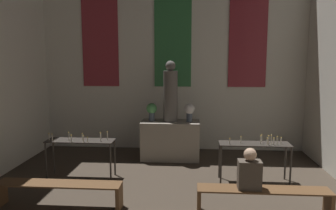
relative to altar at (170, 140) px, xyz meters
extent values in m
cube|color=silver|center=(0.00, 1.00, 2.22)|extent=(7.23, 0.12, 5.39)
cube|color=maroon|center=(-1.96, 0.92, 2.76)|extent=(0.98, 0.03, 3.02)
cube|color=#33723F|center=(0.00, 0.92, 2.76)|extent=(0.98, 0.03, 3.02)
cube|color=maroon|center=(1.96, 0.92, 2.76)|extent=(0.98, 0.03, 3.02)
cube|color=gray|center=(0.00, 0.00, 0.00)|extent=(1.42, 0.68, 0.95)
cylinder|color=#5B5651|center=(0.00, 0.00, 1.09)|extent=(0.35, 0.35, 1.23)
sphere|color=#5B5651|center=(0.00, 0.00, 1.83)|extent=(0.24, 0.24, 0.24)
cylinder|color=#4C5666|center=(-0.46, 0.00, 0.59)|extent=(0.14, 0.14, 0.22)
sphere|color=#4C9351|center=(-0.46, 0.00, 0.79)|extent=(0.26, 0.26, 0.26)
cylinder|color=#4C5666|center=(0.46, 0.00, 0.59)|extent=(0.14, 0.14, 0.22)
sphere|color=silver|center=(0.46, 0.00, 0.79)|extent=(0.26, 0.26, 0.26)
cube|color=#332D28|center=(-1.78, -1.42, 0.31)|extent=(1.40, 0.43, 0.02)
cylinder|color=#332D28|center=(-2.45, -1.60, -0.08)|extent=(0.04, 0.04, 0.78)
cylinder|color=#332D28|center=(-1.11, -1.60, -0.08)|extent=(0.04, 0.04, 0.78)
cylinder|color=#332D28|center=(-2.45, -1.23, -0.08)|extent=(0.04, 0.04, 0.78)
cylinder|color=#332D28|center=(-1.11, -1.23, -0.08)|extent=(0.04, 0.04, 0.78)
cylinder|color=silver|center=(-2.32, -1.54, 0.39)|extent=(0.02, 0.02, 0.14)
sphere|color=#F9CC4C|center=(-2.32, -1.54, 0.47)|extent=(0.02, 0.02, 0.02)
cylinder|color=silver|center=(-2.42, -1.47, 0.39)|extent=(0.02, 0.02, 0.13)
sphere|color=#F9CC4C|center=(-2.42, -1.47, 0.46)|extent=(0.02, 0.02, 0.02)
cylinder|color=silver|center=(-1.33, -1.48, 0.41)|extent=(0.02, 0.02, 0.17)
sphere|color=#F9CC4C|center=(-1.33, -1.48, 0.50)|extent=(0.02, 0.02, 0.02)
cylinder|color=silver|center=(-1.39, -1.26, 0.38)|extent=(0.02, 0.02, 0.12)
sphere|color=#F9CC4C|center=(-1.39, -1.26, 0.45)|extent=(0.02, 0.02, 0.02)
cylinder|color=silver|center=(-1.65, -1.59, 0.39)|extent=(0.02, 0.02, 0.13)
sphere|color=#F9CC4C|center=(-1.65, -1.59, 0.46)|extent=(0.02, 0.02, 0.02)
cylinder|color=silver|center=(-1.22, -1.36, 0.40)|extent=(0.02, 0.02, 0.16)
sphere|color=#F9CC4C|center=(-1.22, -1.36, 0.49)|extent=(0.02, 0.02, 0.02)
cylinder|color=silver|center=(-1.57, -1.58, 0.37)|extent=(0.02, 0.02, 0.09)
sphere|color=#F9CC4C|center=(-1.57, -1.58, 0.43)|extent=(0.02, 0.02, 0.02)
cylinder|color=silver|center=(-1.99, -1.48, 0.40)|extent=(0.02, 0.02, 0.16)
sphere|color=#F9CC4C|center=(-1.99, -1.48, 0.50)|extent=(0.02, 0.02, 0.02)
cylinder|color=silver|center=(-1.74, -1.41, 0.39)|extent=(0.02, 0.02, 0.13)
sphere|color=#F9CC4C|center=(-1.74, -1.41, 0.46)|extent=(0.02, 0.02, 0.02)
cylinder|color=silver|center=(-1.90, -1.59, 0.39)|extent=(0.02, 0.02, 0.13)
sphere|color=#F9CC4C|center=(-1.90, -1.59, 0.47)|extent=(0.02, 0.02, 0.02)
cube|color=#332D28|center=(1.78, -1.42, 0.31)|extent=(1.40, 0.43, 0.02)
cylinder|color=#332D28|center=(1.11, -1.60, -0.08)|extent=(0.04, 0.04, 0.78)
cylinder|color=#332D28|center=(2.45, -1.60, -0.08)|extent=(0.04, 0.04, 0.78)
cylinder|color=#332D28|center=(1.11, -1.23, -0.08)|extent=(0.04, 0.04, 0.78)
cylinder|color=#332D28|center=(2.45, -1.23, -0.08)|extent=(0.04, 0.04, 0.78)
cylinder|color=silver|center=(2.00, -1.52, 0.39)|extent=(0.02, 0.02, 0.12)
sphere|color=#F9CC4C|center=(2.00, -1.52, 0.46)|extent=(0.02, 0.02, 0.02)
cylinder|color=silver|center=(1.27, -1.54, 0.38)|extent=(0.02, 0.02, 0.11)
sphere|color=#F9CC4C|center=(1.27, -1.54, 0.44)|extent=(0.02, 0.02, 0.02)
cylinder|color=silver|center=(2.27, -1.47, 0.39)|extent=(0.02, 0.02, 0.13)
sphere|color=#F9CC4C|center=(2.27, -1.47, 0.47)|extent=(0.02, 0.02, 0.02)
cylinder|color=silver|center=(2.12, -1.52, 0.39)|extent=(0.02, 0.02, 0.13)
sphere|color=#F9CC4C|center=(2.12, -1.52, 0.46)|extent=(0.02, 0.02, 0.02)
cylinder|color=silver|center=(1.51, -1.43, 0.38)|extent=(0.02, 0.02, 0.12)
sphere|color=#F9CC4C|center=(1.51, -1.43, 0.46)|extent=(0.02, 0.02, 0.02)
cylinder|color=silver|center=(1.94, -1.29, 0.39)|extent=(0.02, 0.02, 0.14)
sphere|color=#F9CC4C|center=(1.94, -1.29, 0.47)|extent=(0.02, 0.02, 0.02)
cylinder|color=silver|center=(2.02, -1.55, 0.41)|extent=(0.02, 0.02, 0.18)
sphere|color=#F9CC4C|center=(2.02, -1.55, 0.52)|extent=(0.02, 0.02, 0.02)
cylinder|color=silver|center=(2.19, -1.50, 0.40)|extent=(0.02, 0.02, 0.15)
sphere|color=#F9CC4C|center=(2.19, -1.50, 0.49)|extent=(0.02, 0.02, 0.02)
cylinder|color=silver|center=(1.89, -1.45, 0.40)|extent=(0.02, 0.02, 0.16)
sphere|color=#F9CC4C|center=(1.89, -1.45, 0.49)|extent=(0.02, 0.02, 0.02)
cylinder|color=silver|center=(2.09, -1.47, 0.41)|extent=(0.02, 0.02, 0.17)
sphere|color=#F9CC4C|center=(2.09, -1.47, 0.50)|extent=(0.02, 0.02, 0.02)
cube|color=brown|center=(-1.67, -2.84, -0.06)|extent=(2.09, 0.36, 0.03)
cube|color=brown|center=(-2.68, -2.84, -0.27)|extent=(0.06, 0.32, 0.40)
cube|color=brown|center=(-0.65, -2.84, -0.27)|extent=(0.06, 0.32, 0.40)
cube|color=brown|center=(1.67, -2.84, -0.06)|extent=(2.09, 0.36, 0.03)
cube|color=brown|center=(0.65, -2.84, -0.27)|extent=(0.06, 0.32, 0.40)
cube|color=brown|center=(2.68, -2.84, -0.27)|extent=(0.06, 0.32, 0.40)
cube|color=#4C4238|center=(1.44, -2.84, 0.18)|extent=(0.36, 0.24, 0.46)
sphere|color=tan|center=(1.44, -2.84, 0.51)|extent=(0.20, 0.20, 0.20)
camera|label=1|loc=(0.53, -7.87, 1.99)|focal=35.00mm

